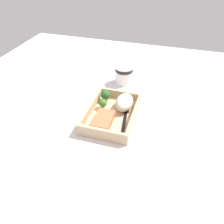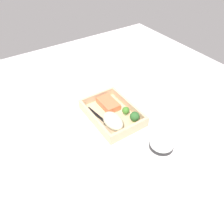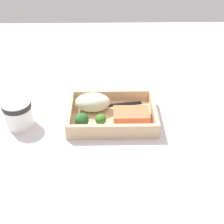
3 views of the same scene
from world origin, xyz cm
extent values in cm
cube|color=silver|center=(0.00, 0.00, -1.00)|extent=(160.00, 160.00, 2.00)
cube|color=#CDAD85|center=(0.00, 0.00, 0.60)|extent=(26.43, 18.77, 1.20)
cube|color=#CDAD85|center=(0.00, -8.79, 2.95)|extent=(26.43, 1.20, 3.50)
cube|color=#CDAD85|center=(0.00, 8.79, 2.95)|extent=(26.43, 1.20, 3.50)
cube|color=#CDAD85|center=(-12.62, 0.00, 2.95)|extent=(1.20, 16.37, 3.50)
cube|color=#CDAD85|center=(12.62, 0.00, 2.95)|extent=(1.20, 16.37, 3.50)
cube|color=#E26F46|center=(-5.73, 1.72, 2.64)|extent=(10.66, 6.58, 2.87)
ellipsoid|color=beige|center=(5.90, -3.43, 3.97)|extent=(10.83, 6.93, 5.54)
cylinder|color=#7FA152|center=(8.74, 5.43, 2.08)|extent=(1.55, 1.55, 1.76)
sphere|color=#2C5C29|center=(8.74, 5.43, 4.09)|extent=(4.09, 4.09, 4.09)
cylinder|color=#7FA366|center=(3.31, 4.85, 2.01)|extent=(1.22, 1.22, 1.62)
sphere|color=#417928|center=(3.31, 4.85, 3.70)|extent=(3.21, 3.21, 3.21)
cube|color=black|center=(-3.37, -5.80, 1.42)|extent=(12.44, 2.73, 0.44)
cube|color=black|center=(4.46, -4.76, 1.42)|extent=(3.66, 2.63, 0.44)
cylinder|color=white|center=(27.54, 2.13, 4.12)|extent=(8.19, 8.19, 8.24)
cylinder|color=black|center=(27.54, 2.13, 7.10)|extent=(8.43, 8.43, 1.48)
cube|color=white|center=(5.39, -23.47, 0.12)|extent=(12.47, 15.10, 0.24)
camera|label=1|loc=(-63.96, -18.94, 55.82)|focal=35.00mm
camera|label=2|loc=(58.10, -38.50, 65.84)|focal=35.00mm
camera|label=3|loc=(1.38, 75.32, 59.12)|focal=50.00mm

